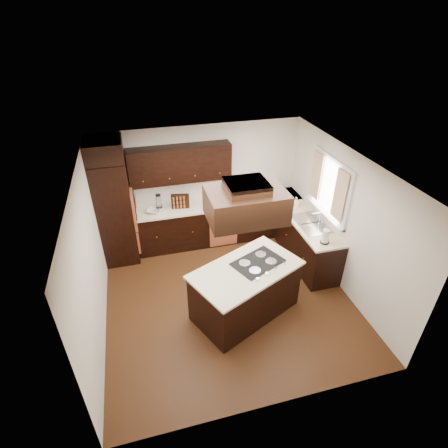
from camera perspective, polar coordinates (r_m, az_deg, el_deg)
The scene contains 30 objects.
floor at distance 6.43m, azimuth 0.52°, elevation -11.71°, with size 4.20×4.20×0.02m, color #512C14.
ceiling at distance 5.02m, azimuth 0.67°, elevation 9.48°, with size 4.20×4.20×0.02m, color silver.
wall_back at distance 7.41m, azimuth -3.77°, elevation 6.59°, with size 4.20×0.02×2.50m, color silver.
wall_front at distance 4.16m, azimuth 8.75°, elevation -18.61°, with size 4.20×0.02×2.50m, color silver.
wall_left at distance 5.55m, azimuth -21.00°, elevation -5.46°, with size 0.02×4.20×2.50m, color silver.
wall_right at distance 6.43m, azimuth 19.03°, elevation 0.45°, with size 0.02×4.20×2.50m, color silver.
oven_column at distance 7.05m, azimuth -17.30°, elevation 1.92°, with size 0.65×0.75×2.12m, color black.
wall_oven_face at distance 7.01m, azimuth -14.55°, elevation 2.75°, with size 0.05×0.62×0.78m, color #B75A38.
base_cabinets_back at distance 7.54m, azimuth -2.82°, elevation 0.08°, with size 2.93×0.60×0.88m, color black.
base_cabinets_right at distance 7.35m, azimuth 12.30°, elevation -1.66°, with size 0.60×2.40×0.88m, color black.
countertop_back at distance 7.29m, azimuth -2.89°, elevation 3.07°, with size 2.93×0.63×0.04m, color beige.
countertop_right at distance 7.10m, azimuth 12.62°, elevation 1.41°, with size 0.63×2.40×0.04m, color beige.
upper_cabinets at distance 6.96m, azimuth -7.15°, elevation 9.69°, with size 2.00×0.34×0.72m, color black.
dishwasher_front at distance 7.38m, azimuth -0.09°, elevation -1.08°, with size 0.60×0.05×0.72m, color #B75A38.
window_frame at distance 6.62m, azimuth 16.91°, elevation 5.78°, with size 0.06×1.32×1.12m, color silver.
window_pane at distance 6.64m, azimuth 17.12°, elevation 5.80°, with size 0.00×1.20×1.00m, color white.
curtain_left at distance 6.26m, azimuth 18.37°, elevation 4.44°, with size 0.02×0.34×0.90m, color #FCE8C5.
curtain_right at distance 6.90m, azimuth 14.84°, elevation 7.65°, with size 0.02×0.34×0.90m, color #FCE8C5.
sink_rim at distance 6.84m, azimuth 14.01°, elevation 0.14°, with size 0.52×0.84×0.01m, color silver.
island at distance 5.87m, azimuth 3.49°, elevation -10.94°, with size 1.68×0.91×0.88m, color black.
island_top at distance 5.56m, azimuth 3.65°, elevation -7.48°, with size 1.74×0.97×0.04m, color beige.
cooktop at distance 5.69m, azimuth 5.55°, elevation -6.22°, with size 0.79×0.53×0.01m, color black.
range_hood at distance 4.72m, azimuth 3.59°, elevation 3.16°, with size 1.05×0.72×0.42m, color black.
hood_duct at distance 4.60m, azimuth 3.71°, elevation 6.16°, with size 0.55×0.50×0.13m, color black.
blender_base at distance 7.11m, azimuth -10.47°, elevation 2.37°, with size 0.15×0.15×0.10m, color silver.
blender_pitcher at distance 7.03m, azimuth -10.61°, elevation 3.64°, with size 0.13×0.13×0.26m, color silver.
spice_rack at distance 7.14m, azimuth -7.14°, elevation 3.72°, with size 0.36×0.09×0.30m, color black.
mixing_bowl at distance 7.11m, azimuth -11.36°, elevation 2.12°, with size 0.28×0.28×0.07m, color silver.
soap_bottle at distance 7.29m, azimuth 11.63°, elevation 3.55°, with size 0.10×0.10×0.22m, color silver.
paper_towel at distance 6.28m, azimuth 16.26°, elevation -1.97°, with size 0.12×0.12×0.27m, color silver.
Camera 1 is at (-1.24, -4.45, 4.45)m, focal length 28.00 mm.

